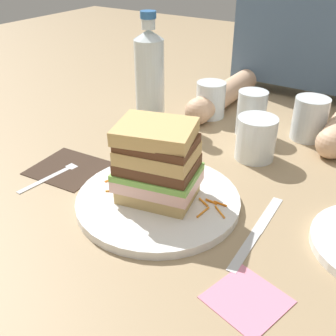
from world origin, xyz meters
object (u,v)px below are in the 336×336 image
Objects in this scene: main_plate at (158,200)px; water_bottle at (150,74)px; empty_tumbler_0 at (211,100)px; napkin_dark at (68,168)px; napkin_pink at (247,299)px; empty_tumbler_1 at (251,113)px; empty_tumbler_2 at (310,119)px; sandwich at (157,163)px; fork at (59,171)px; juice_glass at (256,140)px; knife at (256,233)px; diner_across at (316,9)px.

main_plate is 1.10× the size of water_bottle.
empty_tumbler_0 reaches higher than main_plate.
napkin_dark is 0.31m from water_bottle.
napkin_dark is 0.43m from napkin_pink.
empty_tumbler_1 is (0.12, -0.04, 0.01)m from empty_tumbler_0.
empty_tumbler_1 is 0.12m from empty_tumbler_2.
empty_tumbler_0 is at bearing 105.27° from main_plate.
empty_tumbler_2 is (0.13, 0.38, -0.03)m from sandwich.
empty_tumbler_0 reaches higher than fork.
juice_glass is 0.11m from empty_tumbler_1.
water_bottle is at bearing 127.22° from main_plate.
knife is at bearing -35.21° from water_bottle.
juice_glass is 0.35× the size of water_bottle.
main_plate reaches higher than knife.
juice_glass and empty_tumbler_0 have the same top height.
main_plate reaches higher than fork.
juice_glass is (-0.10, 0.22, 0.04)m from knife.
water_bottle reaches higher than napkin_dark.
water_bottle is (-0.01, 0.31, 0.10)m from fork.
diner_across is at bearing 102.28° from napkin_pink.
juice_glass is 0.22m from empty_tumbler_0.
diner_across reaches higher than sandwich.
knife is at bearing -78.83° from diner_across.
water_bottle is at bearing -164.90° from empty_tumbler_2.
napkin_dark and napkin_pink have the same top height.
diner_across is at bearing 68.51° from fork.
napkin_pink is 0.79m from diner_across.
fork reaches higher than napkin_dark.
knife is 0.24m from juice_glass.
juice_glass is at bearing -10.05° from water_bottle.
empty_tumbler_2 is 0.18× the size of diner_across.
empty_tumbler_1 reaches higher than empty_tumbler_2.
napkin_dark is 1.53× the size of empty_tumbler_0.
empty_tumbler_1 reaches higher than napkin_pink.
knife is at bearing -84.78° from empty_tumbler_2.
knife and napkin_pink have the same top height.
empty_tumbler_1 is at bearing -18.41° from empty_tumbler_0.
empty_tumbler_1 reaches higher than juice_glass.
water_bottle reaches higher than empty_tumbler_1.
sandwich is at bearing 152.38° from napkin_pink.
fork is 0.53m from empty_tumbler_2.
empty_tumbler_2 reaches higher than juice_glass.
diner_across is at bearing 101.17° from knife.
sandwich is at bearing -52.85° from water_bottle.
empty_tumbler_0 is 0.58m from napkin_pink.
empty_tumbler_2 is at bearing 67.02° from juice_glass.
main_plate is 0.07m from sandwich.
sandwich is at bearing -0.46° from napkin_dark.
empty_tumbler_0 is (-0.10, 0.38, -0.04)m from sandwich.
water_bottle is (-0.22, 0.29, 0.10)m from main_plate.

